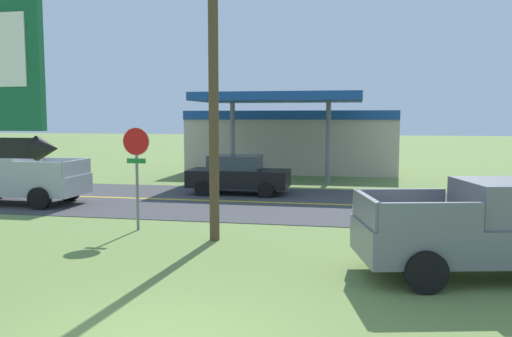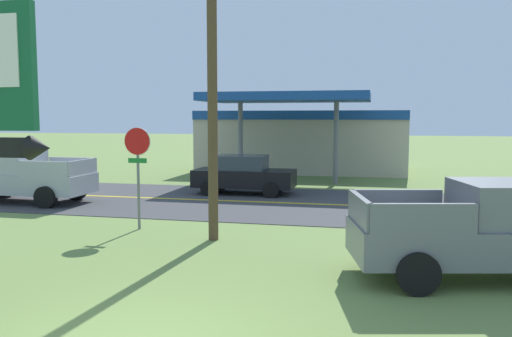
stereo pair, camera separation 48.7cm
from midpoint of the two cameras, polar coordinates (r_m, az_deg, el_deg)
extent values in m
cube|color=#3D3D3F|center=(19.88, 3.92, -3.77)|extent=(140.00, 8.00, 0.02)
cube|color=gold|center=(19.88, 3.92, -3.73)|extent=(126.00, 0.20, 0.01)
cone|color=black|center=(9.92, -21.04, 2.09)|extent=(0.40, 0.44, 0.44)
cylinder|color=slate|center=(15.50, -11.72, -2.46)|extent=(0.08, 0.08, 2.20)
cylinder|color=red|center=(15.34, -11.87, 2.90)|extent=(0.76, 0.03, 0.76)
cylinder|color=white|center=(15.36, -11.84, 2.90)|extent=(0.80, 0.01, 0.80)
cube|color=#19722D|center=(15.37, -11.83, 0.85)|extent=(0.56, 0.03, 0.14)
cylinder|color=brown|center=(13.77, -3.73, 9.85)|extent=(0.26, 0.26, 8.53)
cube|color=beige|center=(32.15, 5.60, 3.00)|extent=(12.00, 6.00, 3.60)
cube|color=#19478C|center=(29.09, 4.86, 5.79)|extent=(12.00, 0.12, 0.50)
cube|color=#19478C|center=(26.19, 3.97, 7.68)|extent=(8.00, 5.00, 0.40)
cylinder|color=slate|center=(26.68, -1.17, 3.14)|extent=(0.24, 0.24, 4.20)
cylinder|color=slate|center=(25.94, 9.19, 3.00)|extent=(0.24, 0.24, 4.20)
cube|color=slate|center=(11.66, 24.54, -7.20)|extent=(5.51, 3.07, 0.72)
cube|color=slate|center=(11.71, 26.70, -3.35)|extent=(2.25, 2.18, 0.84)
cube|color=slate|center=(11.86, 16.08, -3.55)|extent=(1.93, 0.55, 0.56)
cube|color=slate|center=(10.13, 18.96, -5.17)|extent=(1.93, 0.55, 0.56)
cube|color=slate|center=(10.74, 12.42, -4.40)|extent=(0.54, 1.86, 0.56)
cylinder|color=black|center=(12.09, 15.47, -8.19)|extent=(0.84, 0.45, 0.80)
cylinder|color=black|center=(10.28, 18.42, -10.73)|extent=(0.84, 0.45, 0.80)
cube|color=#A8AAAF|center=(21.71, -23.29, -1.42)|extent=(5.20, 1.96, 0.72)
cube|color=#A8AAAF|center=(21.91, -24.32, 0.64)|extent=(1.90, 1.80, 0.84)
cube|color=#A8AAAF|center=(20.02, -21.38, -0.07)|extent=(1.95, 0.12, 0.56)
cube|color=#A8AAAF|center=(21.56, -18.63, 0.40)|extent=(1.95, 0.12, 0.56)
cube|color=#A8AAAF|center=(20.28, -17.64, 0.12)|extent=(0.12, 1.88, 0.56)
cylinder|color=black|center=(23.50, -25.02, -1.88)|extent=(0.80, 0.28, 0.80)
cylinder|color=black|center=(20.04, -21.17, -2.93)|extent=(0.80, 0.28, 0.80)
cylinder|color=black|center=(21.68, -18.27, -2.22)|extent=(0.80, 0.28, 0.80)
cube|color=black|center=(22.14, -0.63, -1.05)|extent=(4.20, 1.76, 0.72)
cube|color=#2D3842|center=(22.11, -1.01, 0.66)|extent=(2.10, 1.56, 0.60)
cylinder|color=black|center=(22.78, 3.08, -1.78)|extent=(0.64, 0.24, 0.64)
cylinder|color=black|center=(21.06, 2.26, -2.38)|extent=(0.64, 0.24, 0.64)
cylinder|color=black|center=(23.36, -3.23, -1.60)|extent=(0.64, 0.24, 0.64)
cylinder|color=black|center=(21.69, -4.52, -2.16)|extent=(0.64, 0.24, 0.64)
camera|label=1|loc=(0.24, -89.06, 0.09)|focal=36.96mm
camera|label=2|loc=(0.24, 90.94, -0.09)|focal=36.96mm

